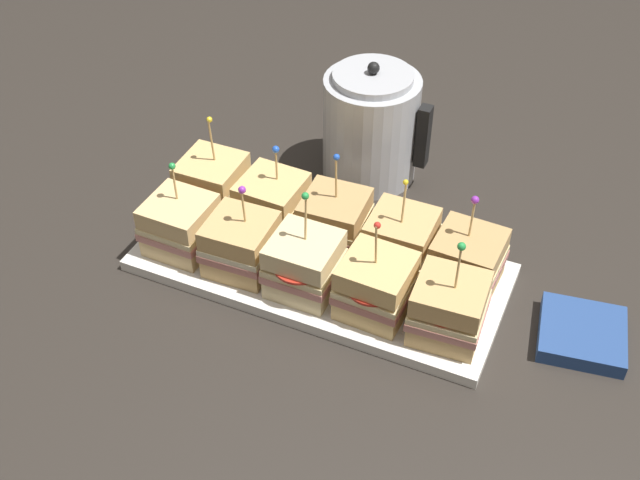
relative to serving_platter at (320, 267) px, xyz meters
name	(u,v)px	position (x,y,z in m)	size (l,w,h in m)	color
ground_plane	(320,272)	(0.00, 0.00, -0.01)	(6.00, 6.00, 0.00)	#2D2823
serving_platter	(320,267)	(0.00, 0.00, 0.00)	(0.56, 0.24, 0.02)	white
sandwich_front_far_left	(180,225)	(-0.21, -0.05, 0.05)	(0.10, 0.10, 0.15)	#DBB77A
sandwich_front_left	(241,244)	(-0.10, -0.05, 0.05)	(0.10, 0.10, 0.15)	tan
sandwich_front_center	(304,265)	(0.00, -0.06, 0.05)	(0.10, 0.10, 0.17)	beige
sandwich_front_right	(376,286)	(0.11, -0.05, 0.05)	(0.10, 0.10, 0.16)	tan
sandwich_front_far_right	(449,309)	(0.22, -0.05, 0.05)	(0.10, 0.10, 0.17)	tan
sandwich_back_far_left	(213,184)	(-0.21, 0.06, 0.05)	(0.10, 0.10, 0.17)	tan
sandwich_back_left	(272,202)	(-0.11, 0.05, 0.05)	(0.10, 0.10, 0.15)	tan
sandwich_back_center	(333,220)	(0.00, 0.05, 0.05)	(0.10, 0.10, 0.16)	tan
sandwich_back_right	(401,240)	(0.11, 0.05, 0.05)	(0.10, 0.10, 0.16)	tan
sandwich_back_far_right	(467,261)	(0.21, 0.05, 0.05)	(0.10, 0.10, 0.16)	tan
kettle_steel	(371,126)	(-0.02, 0.27, 0.09)	(0.18, 0.16, 0.22)	#B7BABF
napkin_stack	(582,334)	(0.39, 0.02, 0.00)	(0.13, 0.13, 0.02)	navy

